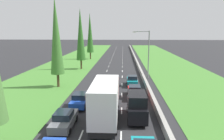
# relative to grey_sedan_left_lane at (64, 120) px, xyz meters

# --- Properties ---
(ground_plane) EXTENTS (300.00, 300.00, 0.00)m
(ground_plane) POSITION_rel_grey_sedan_left_lane_xyz_m (3.60, 43.55, -0.81)
(ground_plane) COLOR #28282B
(ground_plane) RESTS_ON ground
(grass_verge_left) EXTENTS (14.00, 140.00, 0.04)m
(grass_verge_left) POSITION_rel_grey_sedan_left_lane_xyz_m (-9.05, 43.55, -0.79)
(grass_verge_left) COLOR #478433
(grass_verge_left) RESTS_ON ground
(grass_verge_right) EXTENTS (14.00, 140.00, 0.04)m
(grass_verge_right) POSITION_rel_grey_sedan_left_lane_xyz_m (17.95, 43.55, -0.79)
(grass_verge_right) COLOR #478433
(grass_verge_right) RESTS_ON ground
(median_barrier) EXTENTS (0.44, 120.00, 0.85)m
(median_barrier) POSITION_rel_grey_sedan_left_lane_xyz_m (9.30, 43.55, -0.39)
(median_barrier) COLOR #9E9B93
(median_barrier) RESTS_ON ground
(lane_markings) EXTENTS (3.64, 116.00, 0.01)m
(lane_markings) POSITION_rel_grey_sedan_left_lane_xyz_m (3.60, 43.55, -0.81)
(lane_markings) COLOR white
(lane_markings) RESTS_ON ground
(grey_sedan_left_lane) EXTENTS (1.82, 4.50, 1.64)m
(grey_sedan_left_lane) POSITION_rel_grey_sedan_left_lane_xyz_m (0.00, 0.00, 0.00)
(grey_sedan_left_lane) COLOR slate
(grey_sedan_left_lane) RESTS_ON ground
(black_van_right_lane) EXTENTS (1.96, 4.90, 2.82)m
(black_van_right_lane) POSITION_rel_grey_sedan_left_lane_xyz_m (6.90, 2.35, 0.59)
(black_van_right_lane) COLOR black
(black_van_right_lane) RESTS_ON ground
(blue_sedan_left_lane_third) EXTENTS (1.82, 4.50, 1.64)m
(blue_sedan_left_lane_third) POSITION_rel_grey_sedan_left_lane_xyz_m (0.32, 5.83, 0.00)
(blue_sedan_left_lane_third) COLOR #1E47B7
(blue_sedan_left_lane_third) RESTS_ON ground
(red_sedan_right_lane) EXTENTS (1.82, 4.50, 1.64)m
(red_sedan_right_lane) POSITION_rel_grey_sedan_left_lane_xyz_m (7.08, 9.63, 0.00)
(red_sedan_right_lane) COLOR red
(red_sedan_right_lane) RESTS_ON ground
(teal_hatchback_right_lane) EXTENTS (1.74, 3.90, 1.72)m
(teal_hatchback_right_lane) POSITION_rel_grey_sedan_left_lane_xyz_m (7.01, 15.89, 0.02)
(teal_hatchback_right_lane) COLOR teal
(teal_hatchback_right_lane) RESTS_ON ground
(white_box_truck_centre_lane) EXTENTS (2.46, 9.40, 4.18)m
(white_box_truck_centre_lane) POSITION_rel_grey_sedan_left_lane_xyz_m (3.77, 1.93, 1.37)
(white_box_truck_centre_lane) COLOR black
(white_box_truck_centre_lane) RESTS_ON ground
(poplar_tree_second) EXTENTS (2.16, 2.16, 14.20)m
(poplar_tree_second) POSITION_rel_grey_sedan_left_lane_xyz_m (-4.99, 14.43, 7.34)
(poplar_tree_second) COLOR #4C3823
(poplar_tree_second) RESTS_ON ground
(poplar_tree_third) EXTENTS (2.15, 2.15, 14.07)m
(poplar_tree_third) POSITION_rel_grey_sedan_left_lane_xyz_m (-4.41, 30.62, 7.28)
(poplar_tree_third) COLOR #4C3823
(poplar_tree_third) RESTS_ON ground
(poplar_tree_fourth) EXTENTS (2.16, 2.16, 14.41)m
(poplar_tree_fourth) POSITION_rel_grey_sedan_left_lane_xyz_m (-4.95, 48.38, 7.45)
(poplar_tree_fourth) COLOR #4C3823
(poplar_tree_fourth) RESTS_ON ground
(street_light_mast) EXTENTS (3.20, 0.28, 9.00)m
(street_light_mast) POSITION_rel_grey_sedan_left_lane_xyz_m (9.97, 21.76, 4.42)
(street_light_mast) COLOR gray
(street_light_mast) RESTS_ON ground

